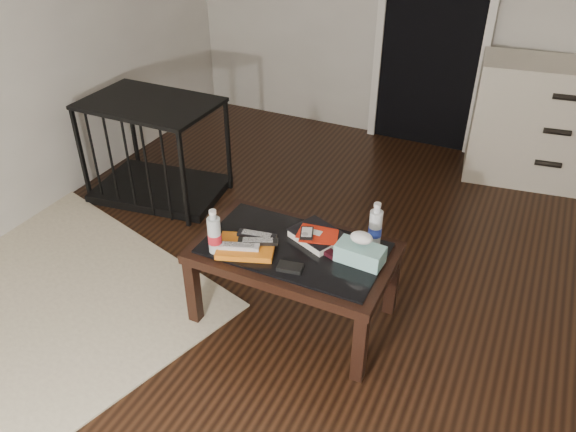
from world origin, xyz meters
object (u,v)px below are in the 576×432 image
at_px(pet_crate, 158,165).
at_px(water_bottle_right, 376,224).
at_px(water_bottle_left, 214,231).
at_px(tissue_box, 360,254).
at_px(textbook, 317,236).
at_px(dresser, 558,125).
at_px(coffee_table, 294,257).

relative_size(pet_crate, water_bottle_right, 4.10).
relative_size(pet_crate, water_bottle_left, 4.10).
bearing_deg(tissue_box, textbook, 166.76).
bearing_deg(tissue_box, water_bottle_right, 88.52).
relative_size(water_bottle_right, tissue_box, 1.03).
distance_m(dresser, textbook, 2.34).
bearing_deg(water_bottle_right, pet_crate, 162.55).
distance_m(coffee_table, water_bottle_left, 0.43).
xyz_separation_m(pet_crate, tissue_box, (1.78, -0.74, 0.28)).
bearing_deg(water_bottle_right, dresser, 69.51).
bearing_deg(coffee_table, water_bottle_left, -150.11).
bearing_deg(water_bottle_left, water_bottle_right, 29.96).
bearing_deg(pet_crate, dresser, 21.43).
distance_m(dresser, tissue_box, 2.32).
xyz_separation_m(coffee_table, water_bottle_left, (-0.34, -0.20, 0.18)).
relative_size(dresser, water_bottle_right, 5.28).
bearing_deg(textbook, water_bottle_right, 42.46).
xyz_separation_m(coffee_table, textbook, (0.08, 0.11, 0.09)).
relative_size(water_bottle_left, water_bottle_right, 1.00).
height_order(dresser, water_bottle_right, dresser).
height_order(coffee_table, water_bottle_left, water_bottle_left).
distance_m(textbook, water_bottle_left, 0.53).
bearing_deg(water_bottle_left, dresser, 59.08).
bearing_deg(water_bottle_right, textbook, -161.28).
distance_m(dresser, water_bottle_left, 2.81).
height_order(coffee_table, tissue_box, tissue_box).
height_order(dresser, tissue_box, dresser).
bearing_deg(dresser, coffee_table, -124.09).
relative_size(coffee_table, textbook, 4.00).
xyz_separation_m(dresser, water_bottle_right, (-0.75, -2.01, 0.13)).
bearing_deg(dresser, water_bottle_left, -128.53).
xyz_separation_m(water_bottle_right, tissue_box, (-0.02, -0.17, -0.07)).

